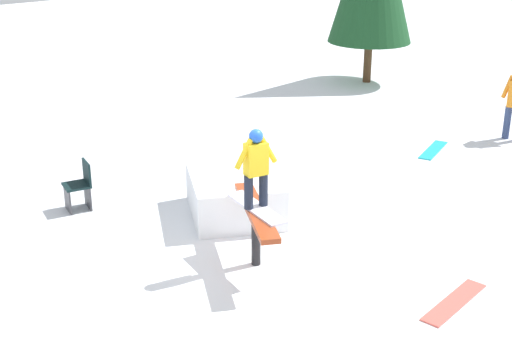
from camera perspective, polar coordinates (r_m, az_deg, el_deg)
name	(u,v)px	position (r m, az deg, el deg)	size (l,w,h in m)	color
ground_plane	(256,264)	(10.90, 0.00, -7.49)	(60.00, 60.00, 0.00)	white
rail_feature	(256,218)	(10.56, 0.00, -3.86)	(1.97, 1.20, 0.92)	black
snow_kicker_ramp	(235,195)	(12.40, -1.72, -1.97)	(1.80, 1.50, 0.72)	white
main_rider_on_rail	(256,171)	(10.27, 0.00, -0.05)	(1.36, 0.71, 1.22)	white
loose_snowboard_cyan	(433,150)	(16.13, 14.00, 1.60)	(1.33, 0.28, 0.02)	#1BBAC6
loose_snowboard_coral	(454,302)	(10.30, 15.58, -10.11)	(1.41, 0.28, 0.02)	#F46355
folding_chair	(80,187)	(12.96, -13.92, -1.31)	(0.52, 0.52, 0.88)	#3F3F44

